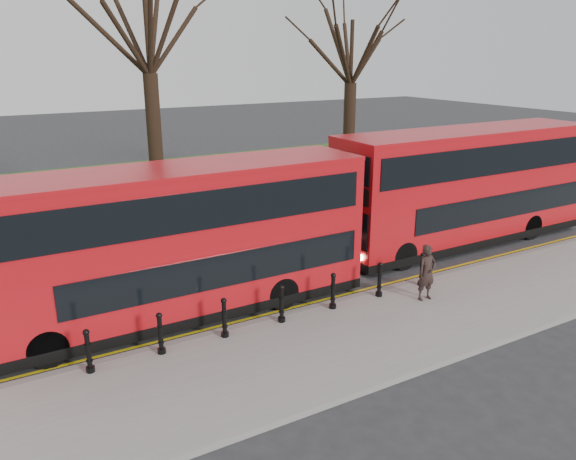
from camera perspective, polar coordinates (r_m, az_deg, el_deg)
ground at (r=15.68m, az=-8.57°, el=-9.12°), size 120.00×120.00×0.00m
pavement at (r=13.23m, az=-3.60°, el=-14.00°), size 60.00×4.00×0.15m
kerb at (r=14.82m, az=-7.12°, el=-10.40°), size 60.00×0.25×0.16m
grass_verge at (r=29.40m, az=-19.51°, el=2.88°), size 60.00×18.00×0.06m
hedge at (r=21.57m, az=-15.35°, el=-0.85°), size 60.00×0.90×0.80m
yellow_line_outer at (r=15.10m, az=-7.57°, el=-10.16°), size 60.00×0.10×0.01m
yellow_line_inner at (r=15.26m, az=-7.86°, el=-9.85°), size 60.00×0.10×0.01m
tree_mid at (r=24.18m, az=-14.20°, el=19.92°), size 7.20×7.20×11.26m
tree_right at (r=28.67m, az=6.50°, el=18.18°), size 6.46×6.46×10.10m
bollard_row at (r=14.93m, az=-0.66°, el=-7.55°), size 10.01×0.15×1.00m
bus_lead at (r=15.36m, az=-10.89°, el=-1.33°), size 10.46×2.40×4.16m
bus_rear at (r=22.10m, az=17.56°, el=4.18°), size 10.86×2.49×4.32m
pedestrian at (r=16.60m, az=13.92°, el=-4.22°), size 0.61×0.41×1.65m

